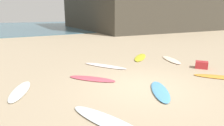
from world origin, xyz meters
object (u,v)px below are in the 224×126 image
object	(u,v)px
surfboard_2	(222,77)
surfboard_7	(20,91)
surfboard_1	(108,121)
surfboard_5	(140,57)
beach_cooler	(202,65)
surfboard_3	(92,79)
surfboard_0	(160,91)
surfboard_6	(171,60)
surfboard_4	(105,66)

from	to	relation	value
surfboard_2	surfboard_7	bearing A→B (deg)	-59.55
surfboard_1	surfboard_5	bearing A→B (deg)	26.98
beach_cooler	surfboard_3	bearing A→B (deg)	166.08
surfboard_0	surfboard_6	bearing A→B (deg)	-107.52
surfboard_4	surfboard_7	bearing A→B (deg)	170.50
surfboard_0	surfboard_2	bearing A→B (deg)	-149.20
surfboard_2	beach_cooler	size ratio (longest dim) A/B	3.83
surfboard_2	surfboard_6	world-z (taller)	surfboard_6
surfboard_7	beach_cooler	xyz separation A→B (m)	(8.06, -1.45, 0.13)
surfboard_0	surfboard_1	bearing A→B (deg)	51.32
surfboard_0	surfboard_4	size ratio (longest dim) A/B	0.80
surfboard_1	surfboard_7	distance (m)	3.68
surfboard_2	surfboard_1	bearing A→B (deg)	-33.70
surfboard_6	beach_cooler	size ratio (longest dim) A/B	3.74
surfboard_0	surfboard_4	bearing A→B (deg)	-56.68
surfboard_0	beach_cooler	distance (m)	4.15
surfboard_2	surfboard_5	world-z (taller)	surfboard_5
surfboard_3	surfboard_6	distance (m)	5.44
surfboard_0	surfboard_6	world-z (taller)	surfboard_0
surfboard_0	surfboard_7	distance (m)	4.83
surfboard_0	surfboard_4	xyz separation A→B (m)	(0.11, 3.96, -0.01)
surfboard_5	surfboard_2	bearing A→B (deg)	143.16
surfboard_0	surfboard_1	xyz separation A→B (m)	(-2.54, -0.75, -0.00)
surfboard_0	surfboard_2	world-z (taller)	surfboard_0
surfboard_0	surfboard_7	world-z (taller)	surfboard_0
surfboard_3	surfboard_4	bearing A→B (deg)	-173.29
surfboard_1	surfboard_6	size ratio (longest dim) A/B	1.17
surfboard_0	surfboard_1	size ratio (longest dim) A/B	0.80
surfboard_0	surfboard_5	xyz separation A→B (m)	(2.94, 4.55, -0.00)
surfboard_0	beach_cooler	bearing A→B (deg)	-129.01
surfboard_1	beach_cooler	bearing A→B (deg)	-0.90
surfboard_6	surfboard_3	bearing A→B (deg)	30.97
surfboard_1	surfboard_2	distance (m)	5.90
surfboard_2	surfboard_4	size ratio (longest dim) A/B	0.88
surfboard_4	beach_cooler	xyz separation A→B (m)	(3.87, -2.82, 0.13)
surfboard_0	surfboard_5	bearing A→B (deg)	-87.90
surfboard_0	surfboard_3	bearing A→B (deg)	-26.06
surfboard_6	surfboard_7	bearing A→B (deg)	27.95
surfboard_0	surfboard_5	distance (m)	5.42
surfboard_0	surfboard_6	distance (m)	5.09
surfboard_3	surfboard_6	bearing A→B (deg)	148.25
surfboard_4	beach_cooler	bearing A→B (deg)	-63.59
surfboard_4	beach_cooler	distance (m)	4.79
surfboard_3	surfboard_7	xyz separation A→B (m)	(-2.70, 0.12, 0.01)
surfboard_1	surfboard_4	size ratio (longest dim) A/B	1.00
surfboard_0	surfboard_7	xyz separation A→B (m)	(-4.08, 2.59, -0.01)
beach_cooler	surfboard_2	bearing A→B (deg)	-115.00
surfboard_3	beach_cooler	size ratio (longest dim) A/B	3.58
surfboard_1	beach_cooler	world-z (taller)	beach_cooler
beach_cooler	surfboard_4	bearing A→B (deg)	144.00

